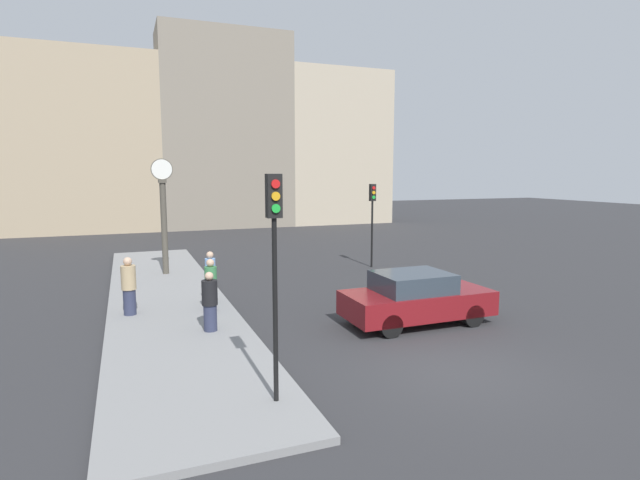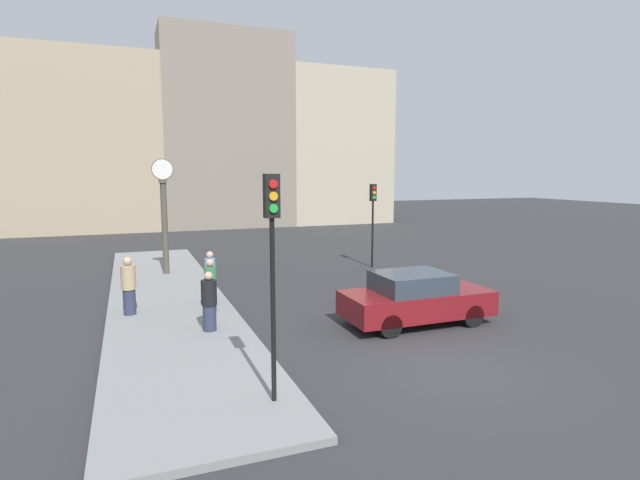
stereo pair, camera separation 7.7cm
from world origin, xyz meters
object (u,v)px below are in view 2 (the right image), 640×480
at_px(pedestrian_green_hoodie, 211,285).
at_px(traffic_light_near, 272,242).
at_px(pedestrian_black_jacket, 209,302).
at_px(street_clock, 164,214).
at_px(traffic_light_far, 373,208).
at_px(pedestrian_tan_coat, 129,286).
at_px(pedestrian_blue_stripe, 210,277).
at_px(sedan_car, 415,298).

bearing_deg(pedestrian_green_hoodie, traffic_light_near, -88.84).
bearing_deg(pedestrian_black_jacket, street_clock, 93.46).
relative_size(traffic_light_far, pedestrian_green_hoodie, 2.37).
bearing_deg(pedestrian_green_hoodie, pedestrian_tan_coat, 167.28).
bearing_deg(street_clock, traffic_light_far, -7.11).
xyz_separation_m(pedestrian_tan_coat, pedestrian_blue_stripe, (2.43, 0.49, -0.00)).
bearing_deg(pedestrian_green_hoodie, street_clock, 97.36).
relative_size(sedan_car, pedestrian_tan_coat, 2.47).
height_order(pedestrian_black_jacket, pedestrian_green_hoodie, pedestrian_green_hoodie).
relative_size(sedan_car, traffic_light_far, 1.11).
xyz_separation_m(sedan_car, traffic_light_far, (2.82, 8.20, 1.96)).
bearing_deg(traffic_light_far, street_clock, 172.89).
distance_m(traffic_light_far, pedestrian_blue_stripe, 9.21).
relative_size(traffic_light_near, street_clock, 0.87).
xyz_separation_m(traffic_light_far, street_clock, (-8.94, 1.11, -0.09)).
distance_m(sedan_car, pedestrian_blue_stripe, 6.46).
height_order(traffic_light_near, pedestrian_black_jacket, traffic_light_near).
height_order(pedestrian_green_hoodie, pedestrian_blue_stripe, pedestrian_blue_stripe).
xyz_separation_m(street_clock, pedestrian_green_hoodie, (0.83, -6.42, -1.69)).
relative_size(pedestrian_black_jacket, pedestrian_tan_coat, 0.92).
bearing_deg(sedan_car, pedestrian_black_jacket, 169.66).
bearing_deg(traffic_light_near, sedan_car, 34.37).
height_order(traffic_light_near, pedestrian_tan_coat, traffic_light_near).
bearing_deg(pedestrian_green_hoodie, pedestrian_black_jacket, -99.96).
relative_size(traffic_light_near, pedestrian_green_hoodie, 2.58).
distance_m(pedestrian_green_hoodie, pedestrian_blue_stripe, 1.02).
height_order(traffic_light_near, pedestrian_blue_stripe, traffic_light_near).
bearing_deg(traffic_light_far, sedan_car, -108.97).
relative_size(street_clock, pedestrian_black_jacket, 2.99).
xyz_separation_m(street_clock, pedestrian_black_jacket, (0.50, -8.29, -1.71)).
distance_m(traffic_light_near, pedestrian_blue_stripe, 7.72).
relative_size(sedan_car, pedestrian_green_hoodie, 2.64).
xyz_separation_m(sedan_car, pedestrian_blue_stripe, (-5.14, 3.90, 0.24)).
xyz_separation_m(traffic_light_far, pedestrian_green_hoodie, (-8.11, -5.31, -1.77)).
bearing_deg(street_clock, sedan_car, -56.70).
bearing_deg(pedestrian_tan_coat, sedan_car, -24.24).
distance_m(pedestrian_tan_coat, pedestrian_blue_stripe, 2.48).
bearing_deg(pedestrian_black_jacket, pedestrian_blue_stripe, 80.56).
distance_m(traffic_light_near, traffic_light_far, 14.20).
bearing_deg(pedestrian_blue_stripe, pedestrian_green_hoodie, -98.48).
height_order(street_clock, pedestrian_tan_coat, street_clock).
bearing_deg(traffic_light_near, pedestrian_black_jacket, 95.74).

